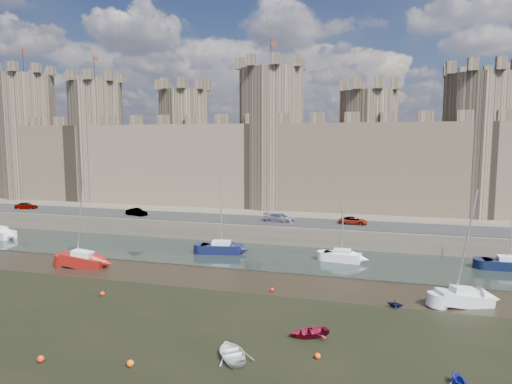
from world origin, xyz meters
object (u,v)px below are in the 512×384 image
(car_1, at_px, (137,212))
(sailboat_4, at_px, (83,260))
(car_3, at_px, (353,221))
(sailboat_2, at_px, (342,256))
(car_0, at_px, (26,206))
(sailboat_3, at_px, (509,264))
(sailboat_5, at_px, (464,297))
(sailboat_1, at_px, (221,248))
(car_2, at_px, (280,218))

(car_1, xyz_separation_m, sailboat_4, (4.14, -18.36, -2.27))
(car_3, xyz_separation_m, sailboat_2, (-0.49, -10.27, -2.29))
(car_1, bearing_deg, sailboat_2, -89.57)
(car_0, relative_size, sailboat_3, 0.38)
(sailboat_4, relative_size, sailboat_5, 1.14)
(car_0, xyz_separation_m, sailboat_1, (37.75, -9.71, -2.31))
(sailboat_1, bearing_deg, sailboat_4, -153.22)
(sailboat_5, bearing_deg, car_2, 113.84)
(sailboat_1, bearing_deg, car_1, 141.98)
(car_3, bearing_deg, car_1, 97.04)
(car_3, distance_m, sailboat_2, 10.53)
(car_2, relative_size, car_3, 1.13)
(car_0, distance_m, sailboat_2, 53.19)
(sailboat_1, relative_size, sailboat_3, 1.08)
(car_1, xyz_separation_m, car_2, (21.85, 0.92, 0.05))
(car_0, height_order, car_1, car_0)
(car_0, bearing_deg, car_1, -107.00)
(car_1, relative_size, car_3, 0.92)
(car_1, height_order, sailboat_4, sailboat_4)
(car_3, bearing_deg, car_2, 98.72)
(car_3, xyz_separation_m, sailboat_5, (10.65, -21.38, -2.31))
(sailboat_1, bearing_deg, sailboat_5, -33.21)
(car_1, distance_m, car_2, 21.87)
(car_0, xyz_separation_m, sailboat_2, (52.30, -9.42, -2.35))
(car_2, bearing_deg, car_1, 98.34)
(sailboat_4, bearing_deg, sailboat_2, 13.97)
(sailboat_2, bearing_deg, sailboat_1, -172.22)
(car_1, distance_m, sailboat_5, 46.85)
(car_2, xyz_separation_m, car_3, (9.97, 0.85, -0.10))
(sailboat_3, bearing_deg, sailboat_1, -178.35)
(car_1, height_order, sailboat_5, sailboat_5)
(car_1, bearing_deg, sailboat_1, -102.03)
(sailboat_5, bearing_deg, sailboat_3, 41.95)
(car_2, distance_m, sailboat_2, 13.58)
(car_1, bearing_deg, car_0, 103.09)
(sailboat_2, distance_m, sailboat_4, 28.92)
(sailboat_3, distance_m, sailboat_4, 46.18)
(car_1, bearing_deg, sailboat_3, -82.44)
(sailboat_1, bearing_deg, sailboat_2, -9.26)
(car_3, height_order, sailboat_1, sailboat_1)
(car_1, xyz_separation_m, car_3, (31.83, 1.77, -0.05))
(car_3, height_order, sailboat_2, sailboat_2)
(sailboat_2, bearing_deg, car_0, 176.45)
(car_3, bearing_deg, sailboat_4, 129.88)
(car_3, bearing_deg, car_0, 94.78)
(sailboat_1, height_order, sailboat_3, sailboat_1)
(car_0, bearing_deg, sailboat_1, -118.90)
(car_1, height_order, car_2, car_2)
(sailboat_1, relative_size, sailboat_4, 0.88)
(sailboat_2, bearing_deg, sailboat_4, -153.40)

